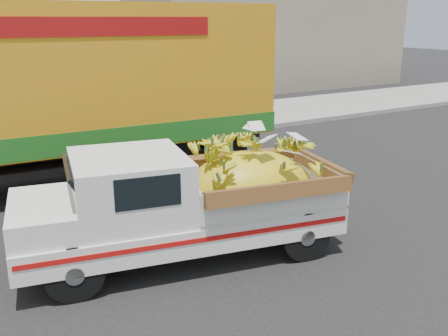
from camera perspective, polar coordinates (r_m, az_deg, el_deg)
ground at (r=7.51m, az=-11.96°, el=-11.42°), size 100.00×100.00×0.00m
curb at (r=13.70m, az=-21.49°, el=1.10°), size 60.00×0.25×0.15m
sidewalk at (r=15.72m, az=-22.86°, el=2.84°), size 60.00×4.00×0.14m
building_right at (r=27.31m, az=5.12°, el=15.66°), size 14.00×6.00×6.00m
pickup_truck at (r=7.55m, az=-2.28°, el=-3.45°), size 4.97×2.60×1.66m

